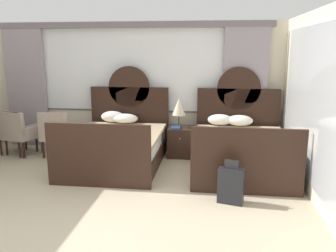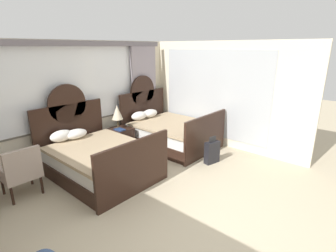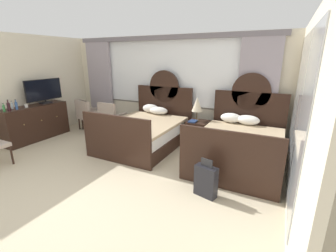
# 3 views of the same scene
# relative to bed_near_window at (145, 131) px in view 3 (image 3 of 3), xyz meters

# --- Properties ---
(ground_plane) EXTENTS (24.00, 24.00, 0.00)m
(ground_plane) POSITION_rel_bed_near_window_xyz_m (0.03, -2.65, -0.37)
(ground_plane) COLOR #BCAD8E
(wall_back_window) EXTENTS (6.31, 0.22, 2.70)m
(wall_back_window) POSITION_rel_bed_near_window_xyz_m (0.03, 1.19, 1.07)
(wall_back_window) COLOR beige
(wall_back_window) RESTS_ON ground_plane
(wall_left) EXTENTS (0.07, 4.44, 2.70)m
(wall_left) POSITION_rel_bed_near_window_xyz_m (-3.16, -1.03, 0.98)
(wall_left) COLOR beige
(wall_left) RESTS_ON ground_plane
(wall_right_mirror) EXTENTS (0.08, 4.44, 2.70)m
(wall_right_mirror) POSITION_rel_bed_near_window_xyz_m (3.22, -1.00, 0.98)
(wall_right_mirror) COLOR beige
(wall_right_mirror) RESTS_ON ground_plane
(bed_near_window) EXTENTS (1.66, 2.20, 1.79)m
(bed_near_window) POSITION_rel_bed_near_window_xyz_m (0.00, 0.00, 0.00)
(bed_near_window) COLOR black
(bed_near_window) RESTS_ON ground_plane
(bed_near_mirror) EXTENTS (1.66, 2.20, 1.79)m
(bed_near_mirror) POSITION_rel_bed_near_window_xyz_m (2.27, 0.00, 0.00)
(bed_near_mirror) COLOR black
(bed_near_mirror) RESTS_ON ground_plane
(nightstand_between_beds) EXTENTS (0.51, 0.53, 0.60)m
(nightstand_between_beds) POSITION_rel_bed_near_window_xyz_m (1.14, 0.67, -0.07)
(nightstand_between_beds) COLOR black
(nightstand_between_beds) RESTS_ON ground_plane
(table_lamp_on_nightstand) EXTENTS (0.27, 0.27, 0.60)m
(table_lamp_on_nightstand) POSITION_rel_bed_near_window_xyz_m (1.09, 0.69, 0.64)
(table_lamp_on_nightstand) COLOR brown
(table_lamp_on_nightstand) RESTS_ON nightstand_between_beds
(book_on_nightstand) EXTENTS (0.18, 0.26, 0.03)m
(book_on_nightstand) POSITION_rel_bed_near_window_xyz_m (1.04, 0.57, 0.24)
(book_on_nightstand) COLOR navy
(book_on_nightstand) RESTS_ON nightstand_between_beds
(dresser_minibar) EXTENTS (0.53, 1.69, 0.91)m
(dresser_minibar) POSITION_rel_bed_near_window_xyz_m (-2.87, -0.90, 0.08)
(dresser_minibar) COLOR black
(dresser_minibar) RESTS_ON ground_plane
(tv_flatscreen) EXTENTS (0.20, 1.05, 0.65)m
(tv_flatscreen) POSITION_rel_bed_near_window_xyz_m (-2.85, -0.53, 0.88)
(tv_flatscreen) COLOR black
(tv_flatscreen) RESTS_ON dresser_minibar
(bottle_soda_green) EXTENTS (0.05, 0.05, 0.21)m
(bottle_soda_green) POSITION_rel_bed_near_window_xyz_m (-2.79, -1.64, 0.62)
(bottle_soda_green) COLOR #337A3D
(bottle_soda_green) RESTS_ON dresser_minibar
(bottle_wine_dark) EXTENTS (0.07, 0.07, 0.27)m
(bottle_wine_dark) POSITION_rel_bed_near_window_xyz_m (-2.75, -1.55, 0.65)
(bottle_wine_dark) COLOR black
(bottle_wine_dark) RESTS_ON dresser_minibar
(bottle_water_clear) EXTENTS (0.05, 0.05, 0.20)m
(bottle_water_clear) POSITION_rel_bed_near_window_xyz_m (-2.94, -1.36, 0.62)
(bottle_water_clear) COLOR silver
(bottle_water_clear) RESTS_ON dresser_minibar
(bottle_spirit_blue) EXTENTS (0.06, 0.06, 0.25)m
(bottle_spirit_blue) POSITION_rel_bed_near_window_xyz_m (-2.78, -1.36, 0.64)
(bottle_spirit_blue) COLOR #385B99
(bottle_spirit_blue) RESTS_ON dresser_minibar
(cup_on_dresser) EXTENTS (0.11, 0.08, 0.08)m
(cup_on_dresser) POSITION_rel_bed_near_window_xyz_m (-2.80, -1.11, 0.58)
(cup_on_dresser) COLOR white
(cup_on_dresser) RESTS_ON dresser_minibar
(armchair_by_window_left) EXTENTS (0.60, 0.60, 0.93)m
(armchair_by_window_left) POSITION_rel_bed_near_window_xyz_m (-1.33, 0.34, 0.13)
(armchair_by_window_left) COLOR #B29E8E
(armchair_by_window_left) RESTS_ON ground_plane
(armchair_by_window_centre) EXTENTS (0.75, 0.75, 0.93)m
(armchair_by_window_centre) POSITION_rel_bed_near_window_xyz_m (-2.13, 0.34, 0.13)
(armchair_by_window_centre) COLOR #B29E8E
(armchair_by_window_centre) RESTS_ON ground_plane
(armchair_by_window_right) EXTENTS (0.70, 0.70, 0.93)m
(armchair_by_window_right) POSITION_rel_bed_near_window_xyz_m (-2.25, 0.34, 0.13)
(armchair_by_window_right) COLOR #B29E8E
(armchair_by_window_right) RESTS_ON ground_plane
(suitcase_on_floor) EXTENTS (0.38, 0.24, 0.64)m
(suitcase_on_floor) POSITION_rel_bed_near_window_xyz_m (2.03, -1.46, -0.11)
(suitcase_on_floor) COLOR black
(suitcase_on_floor) RESTS_ON ground_plane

